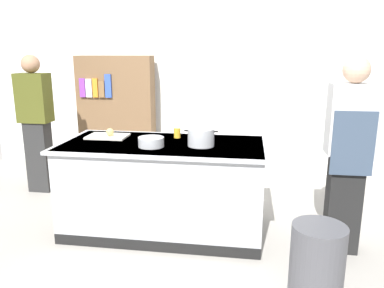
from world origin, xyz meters
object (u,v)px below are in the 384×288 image
at_px(mixing_bowl, 151,142).
at_px(person_guest, 36,121).
at_px(onion, 110,132).
at_px(bookshelf, 117,115).
at_px(stock_pot, 201,137).
at_px(person_chef, 348,153).
at_px(juice_cup, 177,133).
at_px(trash_bin, 317,263).

height_order(mixing_bowl, person_guest, person_guest).
xyz_separation_m(onion, mixing_bowl, (0.50, -0.29, -0.02)).
relative_size(mixing_bowl, person_guest, 0.14).
relative_size(onion, bookshelf, 0.05).
height_order(stock_pot, person_chef, person_chef).
xyz_separation_m(juice_cup, bookshelf, (-1.20, 1.56, -0.10)).
xyz_separation_m(person_chef, person_guest, (-3.48, 1.02, -0.00)).
distance_m(mixing_bowl, person_chef, 1.74).
bearing_deg(onion, stock_pot, -11.14).
xyz_separation_m(trash_bin, person_chef, (0.34, 0.77, 0.63)).
distance_m(trash_bin, bookshelf, 3.70).
bearing_deg(person_chef, person_guest, 78.63).
xyz_separation_m(mixing_bowl, juice_cup, (0.17, 0.40, 0.01)).
bearing_deg(person_chef, mixing_bowl, 94.81).
bearing_deg(mixing_bowl, onion, 150.28).
bearing_deg(juice_cup, person_chef, -14.37).
xyz_separation_m(mixing_bowl, person_chef, (1.74, -0.01, -0.03)).
bearing_deg(person_guest, stock_pot, 80.26).
bearing_deg(mixing_bowl, juice_cup, 66.79).
distance_m(juice_cup, bookshelf, 1.97).
bearing_deg(trash_bin, bookshelf, 131.58).
distance_m(onion, stock_pot, 0.97).
height_order(trash_bin, bookshelf, bookshelf).
xyz_separation_m(stock_pot, trash_bin, (0.95, -0.88, -0.69)).
distance_m(person_chef, person_guest, 3.62).
relative_size(trash_bin, bookshelf, 0.34).
bearing_deg(juice_cup, person_guest, 162.04).
bearing_deg(bookshelf, person_chef, -35.36).
relative_size(onion, juice_cup, 0.80).
xyz_separation_m(mixing_bowl, person_guest, (-1.74, 1.02, -0.03)).
height_order(onion, bookshelf, bookshelf).
bearing_deg(onion, bookshelf, 107.46).
distance_m(juice_cup, trash_bin, 1.82).
distance_m(stock_pot, bookshelf, 2.38).
height_order(onion, person_guest, person_guest).
relative_size(onion, trash_bin, 0.14).
xyz_separation_m(onion, person_guest, (-1.24, 0.73, -0.05)).
distance_m(mixing_bowl, trash_bin, 1.73).
height_order(person_chef, bookshelf, person_chef).
bearing_deg(bookshelf, stock_pot, -51.46).
bearing_deg(person_chef, bookshelf, 59.63).
height_order(onion, person_chef, person_chef).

